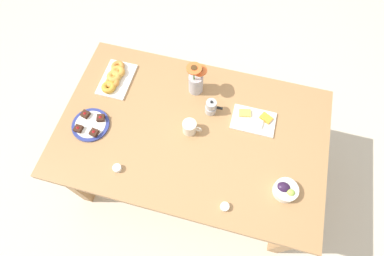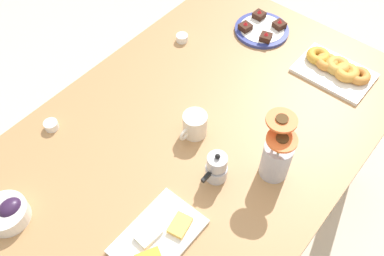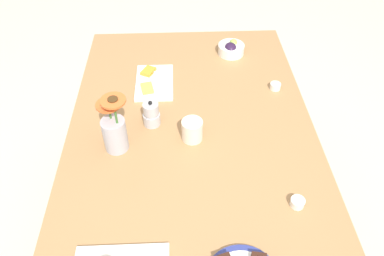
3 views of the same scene
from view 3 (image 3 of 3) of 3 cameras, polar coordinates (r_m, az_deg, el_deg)
name	(u,v)px [view 3 (image 3 of 3)]	position (r m, az deg, el deg)	size (l,w,h in m)	color
ground_plane	(192,232)	(2.08, 0.00, -15.56)	(6.00, 6.00, 0.00)	beige
dining_table	(192,150)	(1.55, 0.00, -3.31)	(1.60, 1.00, 0.74)	#A87A4C
coffee_mug	(191,130)	(1.45, -0.14, -0.24)	(0.12, 0.08, 0.09)	silver
grape_bowl	(231,49)	(1.94, 5.99, 11.95)	(0.13, 0.13, 0.07)	white
cheese_platter	(154,82)	(1.75, -5.83, 7.03)	(0.26, 0.17, 0.03)	white
jam_cup_honey	(275,86)	(1.74, 12.59, 6.27)	(0.05, 0.05, 0.03)	white
jam_cup_berry	(297,202)	(1.32, 15.77, -10.84)	(0.05, 0.05, 0.03)	white
flower_vase	(115,131)	(1.41, -11.72, -0.46)	(0.12, 0.12, 0.25)	#B2B2BC
moka_pot	(151,114)	(1.51, -6.21, 2.08)	(0.11, 0.07, 0.12)	#B7B7BC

